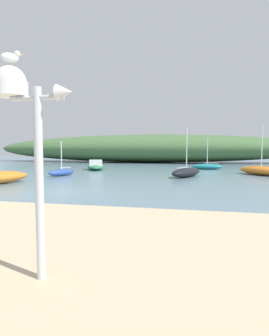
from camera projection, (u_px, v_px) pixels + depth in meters
The scene contains 9 objects.
ground_plane at pixel (57, 192), 13.15m from camera, with size 120.00×120.00×0.00m, color slate.
distant_hill at pixel (145, 148), 43.88m from camera, with size 51.55×10.06×4.42m, color #476B3D.
mast_structure at pixel (20, 107), 3.83m from camera, with size 1.18×0.47×3.03m.
seagull_on_radar at pixel (11, 57), 3.82m from camera, with size 0.27×0.26×0.22m.
sailboat_far_right at pixel (186, 172), 20.46m from camera, with size 2.73×3.99×3.64m.
sailboat_west_reach at pixel (207, 166), 28.22m from camera, with size 3.16×1.31×3.31m.
motorboat_mid_channel at pixel (96, 166), 27.81m from camera, with size 3.05×4.56×1.01m.
sailboat_inner_mooring at pixel (62, 172), 21.24m from camera, with size 1.59×2.53×2.72m.
sailboat_centre_water at pixel (261, 170), 21.90m from camera, with size 3.69×4.31×4.09m.
Camera 1 is at (6.44, -11.95, 2.06)m, focal length 29.17 mm.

